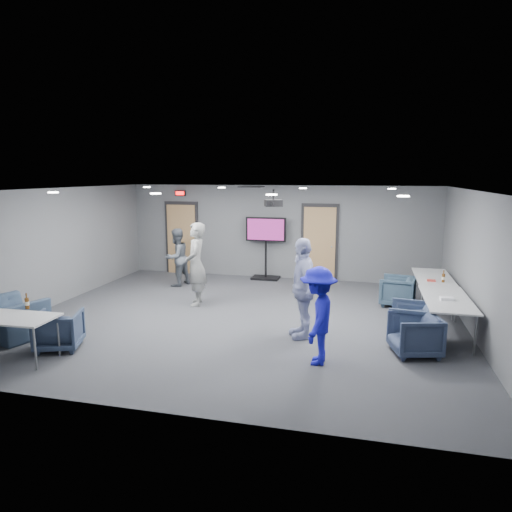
% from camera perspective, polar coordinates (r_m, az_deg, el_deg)
% --- Properties ---
extents(floor, '(9.00, 9.00, 0.00)m').
position_cam_1_polar(floor, '(9.75, -1.76, -7.78)').
color(floor, '#323439').
rests_on(floor, ground).
extents(ceiling, '(9.00, 9.00, 0.00)m').
position_cam_1_polar(ceiling, '(9.29, -1.85, 8.28)').
color(ceiling, white).
rests_on(ceiling, wall_back).
extents(wall_back, '(9.00, 0.02, 2.70)m').
position_cam_1_polar(wall_back, '(13.28, 2.83, 2.99)').
color(wall_back, slate).
rests_on(wall_back, floor).
extents(wall_front, '(9.00, 0.02, 2.70)m').
position_cam_1_polar(wall_front, '(5.77, -12.58, -6.72)').
color(wall_front, slate).
rests_on(wall_front, floor).
extents(wall_left, '(0.02, 8.00, 2.70)m').
position_cam_1_polar(wall_left, '(11.47, -24.02, 0.99)').
color(wall_left, slate).
rests_on(wall_left, floor).
extents(wall_right, '(0.02, 8.00, 2.70)m').
position_cam_1_polar(wall_right, '(9.31, 25.96, -1.11)').
color(wall_right, slate).
rests_on(wall_right, floor).
extents(door_left, '(1.06, 0.17, 2.24)m').
position_cam_1_polar(door_left, '(14.15, -9.24, 2.16)').
color(door_left, black).
rests_on(door_left, wall_back).
extents(door_right, '(1.06, 0.17, 2.24)m').
position_cam_1_polar(door_right, '(13.10, 7.94, 1.57)').
color(door_right, black).
rests_on(door_right, wall_back).
extents(exit_sign, '(0.32, 0.08, 0.16)m').
position_cam_1_polar(exit_sign, '(14.01, -9.44, 7.76)').
color(exit_sign, black).
rests_on(exit_sign, wall_back).
extents(hvac_diffuser, '(0.60, 0.60, 0.03)m').
position_cam_1_polar(hvac_diffuser, '(12.12, -0.56, 8.65)').
color(hvac_diffuser, black).
rests_on(hvac_diffuser, ceiling).
extents(downlights, '(6.18, 3.78, 0.02)m').
position_cam_1_polar(downlights, '(9.29, -1.85, 8.19)').
color(downlights, white).
rests_on(downlights, ceiling).
extents(person_a, '(0.64, 0.80, 1.92)m').
position_cam_1_polar(person_a, '(10.61, -7.51, -1.02)').
color(person_a, gray).
rests_on(person_a, floor).
extents(person_b, '(0.84, 0.93, 1.57)m').
position_cam_1_polar(person_b, '(12.57, -9.88, -0.16)').
color(person_b, '#545B65').
rests_on(person_b, floor).
extents(person_c, '(0.82, 1.19, 1.87)m').
position_cam_1_polar(person_c, '(8.48, 5.82, -4.00)').
color(person_c, '#A6ADD5').
rests_on(person_c, floor).
extents(person_d, '(0.61, 1.03, 1.58)m').
position_cam_1_polar(person_d, '(7.37, 7.74, -7.40)').
color(person_d, '#1C1DB9').
rests_on(person_d, floor).
extents(chair_right_a, '(0.87, 0.86, 0.69)m').
position_cam_1_polar(chair_right_a, '(11.06, 17.25, -4.22)').
color(chair_right_a, '#334758').
rests_on(chair_right_a, floor).
extents(chair_right_b, '(0.89, 0.88, 0.73)m').
position_cam_1_polar(chair_right_b, '(8.78, 18.86, -7.90)').
color(chair_right_b, '#334059').
rests_on(chair_right_b, floor).
extents(chair_right_c, '(0.93, 0.91, 0.70)m').
position_cam_1_polar(chair_right_c, '(8.22, 19.21, -9.27)').
color(chair_right_c, '#333E58').
rests_on(chair_right_c, floor).
extents(chair_front_a, '(0.92, 0.93, 0.67)m').
position_cam_1_polar(chair_front_a, '(8.73, -23.40, -8.51)').
color(chair_front_a, '#333F58').
rests_on(chair_front_a, floor).
extents(chair_front_b, '(1.38, 1.28, 0.73)m').
position_cam_1_polar(chair_front_b, '(9.67, -28.38, -6.92)').
color(chair_front_b, '#35465C').
rests_on(chair_front_b, floor).
extents(table_right_a, '(0.78, 1.86, 0.73)m').
position_cam_1_polar(table_right_a, '(11.08, 21.26, -2.61)').
color(table_right_a, silver).
rests_on(table_right_a, floor).
extents(table_right_b, '(0.82, 1.97, 0.73)m').
position_cam_1_polar(table_right_b, '(9.25, 22.74, -5.13)').
color(table_right_b, silver).
rests_on(table_right_b, floor).
extents(table_front_left, '(1.81, 0.80, 0.73)m').
position_cam_1_polar(table_front_left, '(8.57, -29.21, -6.86)').
color(table_front_left, silver).
rests_on(table_front_left, floor).
extents(bottle_front, '(0.07, 0.07, 0.28)m').
position_cam_1_polar(bottle_front, '(8.77, -26.71, -5.28)').
color(bottle_front, '#57310E').
rests_on(bottle_front, table_front_left).
extents(bottle_right, '(0.07, 0.07, 0.26)m').
position_cam_1_polar(bottle_right, '(10.54, 22.38, -2.54)').
color(bottle_right, '#57310E').
rests_on(bottle_right, table_right_a).
extents(snack_box, '(0.17, 0.12, 0.04)m').
position_cam_1_polar(snack_box, '(10.55, 21.07, -2.87)').
color(snack_box, '#B5362D').
rests_on(snack_box, table_right_a).
extents(wrapper, '(0.24, 0.17, 0.05)m').
position_cam_1_polar(wrapper, '(9.11, 22.76, -4.93)').
color(wrapper, white).
rests_on(wrapper, table_right_b).
extents(tv_stand, '(1.17, 0.56, 1.80)m').
position_cam_1_polar(tv_stand, '(13.14, 1.24, 1.48)').
color(tv_stand, black).
rests_on(tv_stand, floor).
extents(projector, '(0.45, 0.42, 0.36)m').
position_cam_1_polar(projector, '(9.82, 2.19, 6.65)').
color(projector, black).
rests_on(projector, ceiling).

